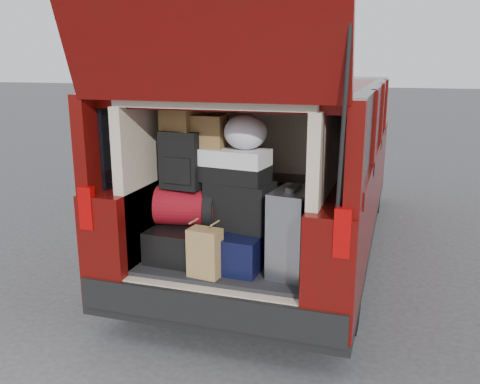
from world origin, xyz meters
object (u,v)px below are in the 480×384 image
object	(u,v)px
black_hardshell	(187,240)
navy_hardshell	(235,245)
backpack	(182,160)
kraft_bag	(205,253)
twotone_duffel	(231,165)
black_soft_case	(240,205)
red_duffel	(187,206)
silver_roller	(293,232)

from	to	relation	value
black_hardshell	navy_hardshell	distance (m)	0.39
navy_hardshell	backpack	size ratio (longest dim) A/B	1.41
kraft_bag	black_hardshell	bearing A→B (deg)	137.16
backpack	twotone_duffel	world-z (taller)	backpack
black_soft_case	navy_hardshell	bearing A→B (deg)	-120.96
navy_hardshell	kraft_bag	xyz separation A→B (m)	(-0.11, -0.31, 0.04)
black_hardshell	red_duffel	world-z (taller)	red_duffel
red_duffel	backpack	bearing A→B (deg)	-122.12
kraft_bag	red_duffel	bearing A→B (deg)	136.23
black_hardshell	kraft_bag	size ratio (longest dim) A/B	1.79
black_hardshell	navy_hardshell	world-z (taller)	navy_hardshell
navy_hardshell	red_duffel	distance (m)	0.46
navy_hardshell	black_hardshell	bearing A→B (deg)	-179.57
black_soft_case	twotone_duffel	distance (m)	0.30
black_hardshell	black_soft_case	world-z (taller)	black_soft_case
black_hardshell	red_duffel	bearing A→B (deg)	48.48
kraft_bag	red_duffel	distance (m)	0.48
twotone_duffel	backpack	bearing A→B (deg)	-163.03
navy_hardshell	black_soft_case	distance (m)	0.30
black_hardshell	silver_roller	bearing A→B (deg)	-3.13
black_hardshell	silver_roller	world-z (taller)	silver_roller
silver_roller	kraft_bag	xyz separation A→B (m)	(-0.56, -0.24, -0.13)
kraft_bag	twotone_duffel	world-z (taller)	twotone_duffel
navy_hardshell	red_duffel	world-z (taller)	red_duffel
black_hardshell	twotone_duffel	size ratio (longest dim) A/B	1.15
backpack	navy_hardshell	bearing A→B (deg)	6.04
backpack	black_soft_case	bearing A→B (deg)	10.96
black_hardshell	silver_roller	xyz separation A→B (m)	(0.83, -0.08, 0.18)
black_hardshell	red_duffel	xyz separation A→B (m)	(0.00, 0.00, 0.27)
black_hardshell	backpack	xyz separation A→B (m)	(-0.01, -0.03, 0.62)
backpack	silver_roller	bearing A→B (deg)	0.84
black_hardshell	silver_roller	distance (m)	0.85
kraft_bag	black_soft_case	size ratio (longest dim) A/B	0.72
silver_roller	backpack	world-z (taller)	backpack
black_hardshell	black_soft_case	distance (m)	0.52
silver_roller	black_soft_case	size ratio (longest dim) A/B	1.26
black_hardshell	twotone_duffel	world-z (taller)	twotone_duffel
black_hardshell	black_soft_case	bearing A→B (deg)	5.27
navy_hardshell	backpack	world-z (taller)	backpack
silver_roller	red_duffel	xyz separation A→B (m)	(-0.83, 0.09, 0.09)
kraft_bag	twotone_duffel	xyz separation A→B (m)	(0.08, 0.36, 0.55)
black_soft_case	backpack	bearing A→B (deg)	-164.17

